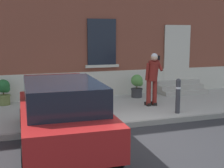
{
  "coord_description": "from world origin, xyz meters",
  "views": [
    {
      "loc": [
        -2.74,
        -6.52,
        2.49
      ],
      "look_at": [
        0.05,
        1.6,
        1.1
      ],
      "focal_mm": 49.52,
      "sensor_mm": 36.0,
      "label": 1
    }
  ],
  "objects_px": {
    "hatchback_car_red": "(62,113)",
    "planter_charcoal": "(137,85)",
    "planter_terracotta": "(74,88)",
    "person_on_phone": "(153,76)",
    "bollard_near_person": "(178,95)",
    "planter_olive": "(4,91)"
  },
  "relations": [
    {
      "from": "hatchback_car_red",
      "to": "planter_charcoal",
      "type": "relative_size",
      "value": 4.8
    },
    {
      "from": "planter_terracotta",
      "to": "planter_charcoal",
      "type": "distance_m",
      "value": 2.36
    },
    {
      "from": "person_on_phone",
      "to": "bollard_near_person",
      "type": "bearing_deg",
      "value": -73.52
    },
    {
      "from": "person_on_phone",
      "to": "planter_olive",
      "type": "height_order",
      "value": "person_on_phone"
    },
    {
      "from": "planter_charcoal",
      "to": "hatchback_car_red",
      "type": "bearing_deg",
      "value": -132.1
    },
    {
      "from": "hatchback_car_red",
      "to": "planter_charcoal",
      "type": "bearing_deg",
      "value": 47.9
    },
    {
      "from": "hatchback_car_red",
      "to": "planter_charcoal",
      "type": "xyz_separation_m",
      "value": [
        3.47,
        3.84,
        -0.18
      ]
    },
    {
      "from": "hatchback_car_red",
      "to": "person_on_phone",
      "type": "distance_m",
      "value": 4.14
    },
    {
      "from": "person_on_phone",
      "to": "planter_terracotta",
      "type": "bearing_deg",
      "value": 144.51
    },
    {
      "from": "person_on_phone",
      "to": "planter_charcoal",
      "type": "distance_m",
      "value": 1.56
    },
    {
      "from": "hatchback_car_red",
      "to": "planter_terracotta",
      "type": "xyz_separation_m",
      "value": [
        1.11,
        4.04,
        -0.18
      ]
    },
    {
      "from": "hatchback_car_red",
      "to": "person_on_phone",
      "type": "relative_size",
      "value": 2.37
    },
    {
      "from": "person_on_phone",
      "to": "planter_charcoal",
      "type": "relative_size",
      "value": 2.03
    },
    {
      "from": "planter_olive",
      "to": "planter_charcoal",
      "type": "distance_m",
      "value": 4.71
    },
    {
      "from": "planter_olive",
      "to": "planter_charcoal",
      "type": "bearing_deg",
      "value": -3.49
    },
    {
      "from": "bollard_near_person",
      "to": "planter_charcoal",
      "type": "xyz_separation_m",
      "value": [
        -0.21,
        2.55,
        -0.11
      ]
    },
    {
      "from": "planter_olive",
      "to": "planter_charcoal",
      "type": "xyz_separation_m",
      "value": [
        4.7,
        -0.29,
        0.0
      ]
    },
    {
      "from": "hatchback_car_red",
      "to": "planter_charcoal",
      "type": "distance_m",
      "value": 5.17
    },
    {
      "from": "person_on_phone",
      "to": "planter_charcoal",
      "type": "bearing_deg",
      "value": 87.22
    },
    {
      "from": "hatchback_car_red",
      "to": "bollard_near_person",
      "type": "height_order",
      "value": "hatchback_car_red"
    },
    {
      "from": "planter_charcoal",
      "to": "person_on_phone",
      "type": "bearing_deg",
      "value": -93.68
    },
    {
      "from": "hatchback_car_red",
      "to": "person_on_phone",
      "type": "height_order",
      "value": "person_on_phone"
    }
  ]
}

